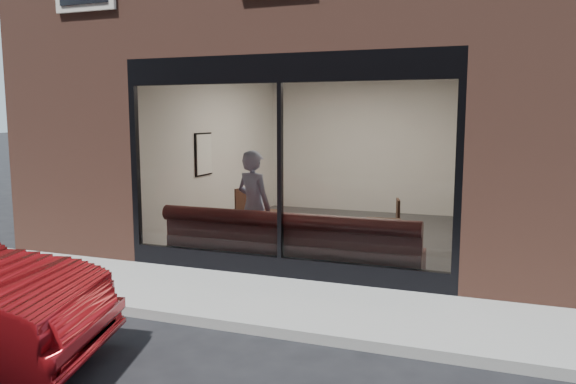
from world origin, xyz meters
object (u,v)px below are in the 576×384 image
(person, at_px, (254,207))
(banquette, at_px, (290,256))
(cafe_table_right, at_px, (382,222))
(cafe_table_left, at_px, (259,212))
(cafe_chair_right, at_px, (386,240))
(cafe_chair_left, at_px, (236,223))

(person, bearing_deg, banquette, 179.00)
(banquette, relative_size, cafe_table_right, 7.38)
(cafe_table_left, bearing_deg, cafe_chair_right, 23.30)
(banquette, bearing_deg, cafe_chair_left, 132.84)
(banquette, xyz_separation_m, cafe_chair_right, (1.19, 1.50, 0.01))
(banquette, relative_size, cafe_table_left, 6.72)
(cafe_table_right, bearing_deg, cafe_chair_right, 96.22)
(cafe_chair_left, height_order, cafe_chair_right, same)
(cafe_table_left, relative_size, cafe_chair_right, 1.58)
(cafe_chair_right, bearing_deg, banquette, 37.82)
(cafe_table_left, height_order, cafe_table_right, cafe_table_left)
(person, distance_m, cafe_table_left, 0.42)
(cafe_chair_left, bearing_deg, banquette, 154.27)
(person, bearing_deg, cafe_chair_right, -127.24)
(cafe_table_right, bearing_deg, cafe_chair_left, 155.00)
(person, height_order, cafe_chair_left, person)
(person, relative_size, cafe_table_left, 3.03)
(person, bearing_deg, cafe_table_left, -58.64)
(cafe_table_right, bearing_deg, banquette, -156.95)
(banquette, bearing_deg, cafe_table_left, 140.58)
(cafe_table_left, bearing_deg, banquette, -39.42)
(banquette, xyz_separation_m, cafe_table_right, (1.29, 0.55, 0.52))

